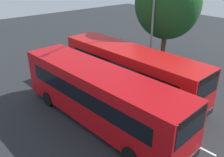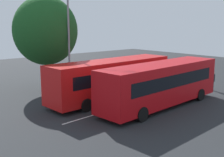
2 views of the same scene
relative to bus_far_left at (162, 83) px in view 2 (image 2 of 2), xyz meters
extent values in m
plane|color=#232628|center=(-0.83, 1.89, -1.72)|extent=(66.68, 66.68, 0.00)
cube|color=#B70C11|center=(-0.03, 0.00, 0.01)|extent=(11.13, 3.12, 2.80)
cube|color=black|center=(5.42, 0.31, 0.76)|extent=(0.24, 2.20, 1.18)
cube|color=black|center=(-0.10, 1.22, 0.34)|extent=(9.24, 0.60, 0.90)
cube|color=black|center=(0.04, -1.22, 0.34)|extent=(9.24, 0.60, 0.90)
cube|color=black|center=(5.44, 0.31, 1.23)|extent=(0.21, 2.00, 0.32)
cube|color=black|center=(5.45, 0.31, -1.17)|extent=(0.23, 2.30, 0.36)
cylinder|color=black|center=(3.42, 1.39, -1.25)|extent=(0.95, 0.33, 0.93)
cylinder|color=black|center=(3.55, -0.99, -1.25)|extent=(0.95, 0.33, 0.93)
cylinder|color=black|center=(-3.62, 0.99, -1.25)|extent=(0.95, 0.33, 0.93)
cylinder|color=black|center=(-3.48, -1.39, -1.25)|extent=(0.95, 0.33, 0.93)
cube|color=red|center=(-1.44, 3.79, 0.01)|extent=(11.10, 2.95, 2.80)
cube|color=black|center=(4.02, 4.01, 0.76)|extent=(0.21, 2.20, 1.18)
cube|color=black|center=(-1.49, 5.01, 0.34)|extent=(9.24, 0.46, 0.90)
cube|color=black|center=(-1.39, 2.57, 0.34)|extent=(9.24, 0.46, 0.90)
cube|color=black|center=(4.04, 4.02, 1.23)|extent=(0.18, 2.00, 0.32)
cube|color=black|center=(4.05, 4.02, -1.17)|extent=(0.19, 2.30, 0.36)
cylinder|color=black|center=(2.03, 5.13, -1.25)|extent=(0.94, 0.32, 0.93)
cylinder|color=black|center=(2.13, 2.75, -1.25)|extent=(0.94, 0.32, 0.93)
cylinder|color=black|center=(-5.00, 4.84, -1.25)|extent=(0.94, 0.32, 0.93)
cylinder|color=black|center=(-4.91, 2.46, -1.25)|extent=(0.94, 0.32, 0.93)
cylinder|color=#232833|center=(7.30, 0.10, -1.30)|extent=(0.13, 0.13, 0.84)
cylinder|color=#232833|center=(7.41, 0.21, -1.30)|extent=(0.13, 0.13, 0.84)
cylinder|color=#232328|center=(7.36, 0.15, -0.55)|extent=(0.45, 0.45, 0.66)
sphere|color=tan|center=(7.36, 0.15, -0.11)|extent=(0.23, 0.23, 0.23)
cylinder|color=gray|center=(-2.90, 7.56, 2.64)|extent=(0.16, 0.16, 8.73)
cylinder|color=#4C3823|center=(-3.60, 10.14, -0.14)|extent=(0.44, 0.44, 3.15)
ellipsoid|color=#194C1E|center=(-3.60, 10.14, 3.58)|extent=(5.74, 5.17, 6.03)
cube|color=silver|center=(-0.83, 1.89, -1.72)|extent=(13.31, 1.16, 0.01)
camera|label=1|loc=(9.26, -6.99, 6.35)|focal=38.65mm
camera|label=2|loc=(-15.89, -12.89, 4.22)|focal=46.01mm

